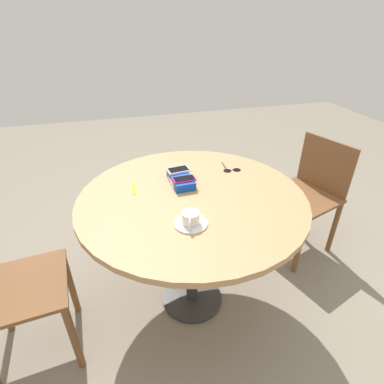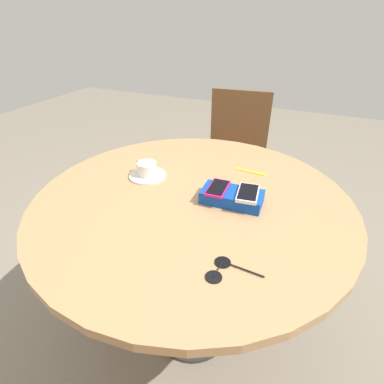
{
  "view_description": "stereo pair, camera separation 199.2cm",
  "coord_description": "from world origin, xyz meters",
  "px_view_note": "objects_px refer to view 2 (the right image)",
  "views": [
    {
      "loc": [
        1.23,
        -0.34,
        1.54
      ],
      "look_at": [
        0.0,
        0.0,
        0.78
      ],
      "focal_mm": 28.0,
      "sensor_mm": 36.0,
      "label": 1
    },
    {
      "loc": [
        -0.36,
        0.84,
        1.34
      ],
      "look_at": [
        0.0,
        0.0,
        0.78
      ],
      "focal_mm": 28.0,
      "sensor_mm": 36.0,
      "label": 2
    }
  ],
  "objects_px": {
    "phone_box": "(232,197)",
    "lanyard_strap": "(251,172)",
    "chair_far_side": "(234,162)",
    "round_table": "(192,216)",
    "saucer": "(147,175)",
    "coffee_cup": "(146,168)",
    "phone_white": "(248,193)",
    "phone_magenta": "(218,188)",
    "sunglasses": "(221,270)"
  },
  "relations": [
    {
      "from": "lanyard_strap",
      "to": "phone_white",
      "type": "bearing_deg",
      "value": 100.58
    },
    {
      "from": "phone_box",
      "to": "coffee_cup",
      "type": "height_order",
      "value": "coffee_cup"
    },
    {
      "from": "phone_box",
      "to": "coffee_cup",
      "type": "xyz_separation_m",
      "value": [
        0.37,
        -0.05,
        0.01
      ]
    },
    {
      "from": "phone_magenta",
      "to": "lanyard_strap",
      "type": "xyz_separation_m",
      "value": [
        -0.06,
        -0.26,
        -0.05
      ]
    },
    {
      "from": "phone_box",
      "to": "coffee_cup",
      "type": "relative_size",
      "value": 2.04
    },
    {
      "from": "saucer",
      "to": "lanyard_strap",
      "type": "relative_size",
      "value": 1.11
    },
    {
      "from": "phone_white",
      "to": "sunglasses",
      "type": "relative_size",
      "value": 0.89
    },
    {
      "from": "phone_box",
      "to": "saucer",
      "type": "bearing_deg",
      "value": -7.03
    },
    {
      "from": "coffee_cup",
      "to": "chair_far_side",
      "type": "distance_m",
      "value": 0.92
    },
    {
      "from": "sunglasses",
      "to": "round_table",
      "type": "bearing_deg",
      "value": -54.39
    },
    {
      "from": "saucer",
      "to": "sunglasses",
      "type": "height_order",
      "value": "saucer"
    },
    {
      "from": "chair_far_side",
      "to": "coffee_cup",
      "type": "bearing_deg",
      "value": 81.14
    },
    {
      "from": "coffee_cup",
      "to": "lanyard_strap",
      "type": "xyz_separation_m",
      "value": [
        -0.38,
        -0.2,
        -0.03
      ]
    },
    {
      "from": "phone_white",
      "to": "sunglasses",
      "type": "height_order",
      "value": "phone_white"
    },
    {
      "from": "phone_box",
      "to": "saucer",
      "type": "xyz_separation_m",
      "value": [
        0.37,
        -0.05,
        -0.02
      ]
    },
    {
      "from": "sunglasses",
      "to": "chair_far_side",
      "type": "bearing_deg",
      "value": -75.69
    },
    {
      "from": "round_table",
      "to": "phone_box",
      "type": "relative_size",
      "value": 5.32
    },
    {
      "from": "round_table",
      "to": "lanyard_strap",
      "type": "relative_size",
      "value": 8.57
    },
    {
      "from": "round_table",
      "to": "lanyard_strap",
      "type": "height_order",
      "value": "lanyard_strap"
    },
    {
      "from": "round_table",
      "to": "phone_box",
      "type": "xyz_separation_m",
      "value": [
        -0.14,
        -0.02,
        0.11
      ]
    },
    {
      "from": "lanyard_strap",
      "to": "chair_far_side",
      "type": "bearing_deg",
      "value": -69.08
    },
    {
      "from": "coffee_cup",
      "to": "round_table",
      "type": "bearing_deg",
      "value": 163.02
    },
    {
      "from": "round_table",
      "to": "saucer",
      "type": "xyz_separation_m",
      "value": [
        0.23,
        -0.07,
        0.09
      ]
    },
    {
      "from": "chair_far_side",
      "to": "lanyard_strap",
      "type": "bearing_deg",
      "value": 110.92
    },
    {
      "from": "round_table",
      "to": "phone_magenta",
      "type": "xyz_separation_m",
      "value": [
        -0.09,
        -0.02,
        0.14
      ]
    },
    {
      "from": "phone_magenta",
      "to": "lanyard_strap",
      "type": "height_order",
      "value": "phone_magenta"
    },
    {
      "from": "round_table",
      "to": "lanyard_strap",
      "type": "bearing_deg",
      "value": -118.54
    },
    {
      "from": "phone_box",
      "to": "lanyard_strap",
      "type": "relative_size",
      "value": 1.61
    },
    {
      "from": "phone_box",
      "to": "saucer",
      "type": "distance_m",
      "value": 0.37
    },
    {
      "from": "phone_box",
      "to": "lanyard_strap",
      "type": "distance_m",
      "value": 0.25
    },
    {
      "from": "saucer",
      "to": "lanyard_strap",
      "type": "height_order",
      "value": "saucer"
    },
    {
      "from": "round_table",
      "to": "coffee_cup",
      "type": "relative_size",
      "value": 10.86
    },
    {
      "from": "saucer",
      "to": "phone_magenta",
      "type": "bearing_deg",
      "value": 170.77
    },
    {
      "from": "phone_box",
      "to": "sunglasses",
      "type": "xyz_separation_m",
      "value": [
        -0.07,
        0.32,
        -0.02
      ]
    },
    {
      "from": "phone_white",
      "to": "saucer",
      "type": "relative_size",
      "value": 0.85
    },
    {
      "from": "phone_box",
      "to": "phone_white",
      "type": "xyz_separation_m",
      "value": [
        -0.05,
        0.0,
        0.03
      ]
    },
    {
      "from": "phone_box",
      "to": "round_table",
      "type": "bearing_deg",
      "value": 9.56
    },
    {
      "from": "chair_far_side",
      "to": "saucer",
      "type": "bearing_deg",
      "value": 81.33
    },
    {
      "from": "round_table",
      "to": "phone_box",
      "type": "distance_m",
      "value": 0.18
    },
    {
      "from": "saucer",
      "to": "chair_far_side",
      "type": "bearing_deg",
      "value": -98.67
    },
    {
      "from": "sunglasses",
      "to": "chair_far_side",
      "type": "relative_size",
      "value": 0.15
    },
    {
      "from": "coffee_cup",
      "to": "phone_white",
      "type": "bearing_deg",
      "value": 173.64
    },
    {
      "from": "chair_far_side",
      "to": "phone_magenta",
      "type": "bearing_deg",
      "value": 101.79
    },
    {
      "from": "phone_white",
      "to": "saucer",
      "type": "distance_m",
      "value": 0.43
    },
    {
      "from": "saucer",
      "to": "chair_far_side",
      "type": "distance_m",
      "value": 0.91
    },
    {
      "from": "chair_far_side",
      "to": "round_table",
      "type": "bearing_deg",
      "value": 96.07
    },
    {
      "from": "chair_far_side",
      "to": "phone_box",
      "type": "bearing_deg",
      "value": 104.96
    },
    {
      "from": "round_table",
      "to": "chair_far_side",
      "type": "distance_m",
      "value": 0.94
    },
    {
      "from": "coffee_cup",
      "to": "saucer",
      "type": "bearing_deg",
      "value": 160.91
    },
    {
      "from": "sunglasses",
      "to": "phone_box",
      "type": "bearing_deg",
      "value": -77.54
    }
  ]
}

